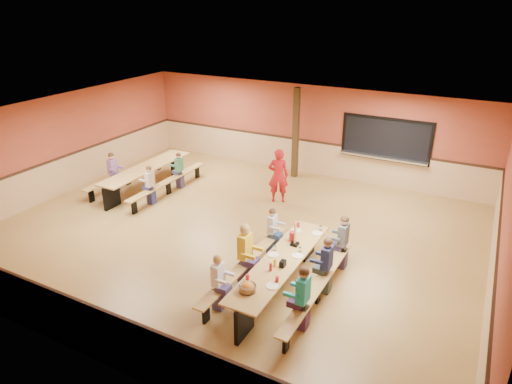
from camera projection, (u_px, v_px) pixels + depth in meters
The scene contains 23 objects.
ground at pixel (234, 232), 11.87m from camera, with size 12.00×12.00×0.00m, color olive.
room_envelope at pixel (233, 208), 11.60m from camera, with size 12.04×10.04×3.02m.
kitchen_pass_through at pixel (386, 141), 14.19m from camera, with size 2.78×0.28×1.38m.
structural_post at pixel (296, 134), 14.93m from camera, with size 0.18×0.18×3.00m, color #2F200F.
cafeteria_table_main at pixel (281, 269), 9.32m from camera, with size 1.91×3.70×0.74m.
cafeteria_table_second at pixel (147, 174), 14.29m from camera, with size 1.91×3.70×0.74m.
seated_child_white_left at pixel (218, 283), 8.77m from camera, with size 0.36×0.29×1.18m, color white, non-canonical shape.
seated_adult_yellow at pixel (245, 254), 9.59m from camera, with size 0.43×0.36×1.34m, color gold, non-canonical shape.
seated_child_grey_left at pixel (272, 232), 10.69m from camera, with size 0.34×0.28×1.15m, color #B9B9B9, non-canonical shape.
seated_child_teal_right at pixel (303, 299), 8.24m from camera, with size 0.40×0.33×1.27m, color #21A7AD, non-canonical shape.
seated_child_navy_right at pixel (326, 266), 9.26m from camera, with size 0.39×0.32×1.24m, color navy, non-canonical shape.
seated_child_char_right at pixel (343, 242), 10.12m from camera, with size 0.39×0.32×1.26m, color #4A4E56, non-canonical shape.
seated_child_purple_sec at pixel (113, 172), 14.14m from camera, with size 0.38×0.31×1.23m, color #754E7E, non-canonical shape.
seated_child_green_sec at pixel (179, 170), 14.41m from camera, with size 0.34×0.28×1.15m, color #377A58, non-canonical shape.
seated_child_tan_sec at pixel (150, 185), 13.27m from camera, with size 0.35×0.28×1.16m, color #B9A697, non-canonical shape.
standing_woman at pixel (278, 176), 13.33m from camera, with size 0.60×0.39×1.64m, color #AF1419.
punch_pitcher at pixel (293, 236), 9.92m from camera, with size 0.16×0.16×0.22m, color #AE1722.
chip_bowl at pixel (248, 287), 8.25m from camera, with size 0.32×0.32×0.15m, color orange, non-canonical shape.
napkin_dispenser at pixel (283, 264), 9.00m from camera, with size 0.10×0.14×0.13m, color black.
condiment_mustard at pixel (275, 263), 8.99m from camera, with size 0.06×0.06×0.17m, color yellow.
condiment_ketchup at pixel (271, 267), 8.85m from camera, with size 0.06×0.06×0.17m, color #B2140F.
table_paddle at pixel (295, 240), 9.73m from camera, with size 0.16×0.16×0.56m.
place_settings at pixel (281, 258), 9.22m from camera, with size 0.65×3.30×0.11m, color beige, non-canonical shape.
Camera 1 is at (5.40, -8.99, 5.69)m, focal length 32.00 mm.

